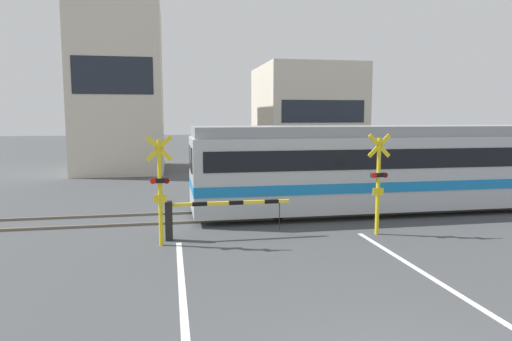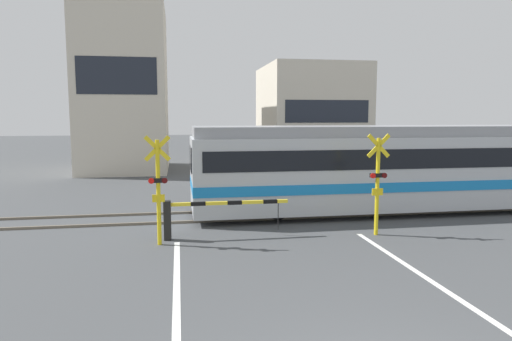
% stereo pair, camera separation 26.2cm
% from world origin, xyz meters
% --- Properties ---
extents(rail_track_near, '(50.00, 0.10, 0.08)m').
position_xyz_m(rail_track_near, '(0.00, 9.97, 0.04)').
color(rail_track_near, '#6B6051').
rests_on(rail_track_near, ground_plane).
extents(rail_track_far, '(50.00, 0.10, 0.08)m').
position_xyz_m(rail_track_far, '(0.00, 11.40, 0.04)').
color(rail_track_far, '#6B6051').
rests_on(rail_track_far, ground_plane).
extents(road_stripe_right, '(0.14, 11.76, 0.01)m').
position_xyz_m(road_stripe_right, '(2.58, 1.88, 0.00)').
color(road_stripe_right, white).
rests_on(road_stripe_right, ground_plane).
extents(commuter_train, '(14.61, 3.00, 3.03)m').
position_xyz_m(commuter_train, '(5.20, 10.69, 1.63)').
color(commuter_train, '#B7BCC1').
rests_on(commuter_train, ground_plane).
extents(crossing_barrier_near, '(3.46, 0.20, 1.09)m').
position_xyz_m(crossing_barrier_near, '(-1.98, 8.06, 0.75)').
color(crossing_barrier_near, black).
rests_on(crossing_barrier_near, ground_plane).
extents(crossing_barrier_far, '(3.46, 0.20, 1.09)m').
position_xyz_m(crossing_barrier_far, '(1.98, 13.77, 0.75)').
color(crossing_barrier_far, black).
rests_on(crossing_barrier_far, ground_plane).
extents(crossing_signal_left, '(0.68, 0.15, 2.88)m').
position_xyz_m(crossing_signal_left, '(-3.03, 7.61, 1.59)').
color(crossing_signal_left, yellow).
rests_on(crossing_signal_left, ground_plane).
extents(crossing_signal_right, '(0.68, 0.15, 2.88)m').
position_xyz_m(crossing_signal_right, '(3.03, 7.61, 1.59)').
color(crossing_signal_right, yellow).
rests_on(crossing_signal_right, ground_plane).
extents(pedestrian, '(0.38, 0.22, 1.57)m').
position_xyz_m(pedestrian, '(1.13, 15.87, 0.89)').
color(pedestrian, brown).
rests_on(pedestrian, ground_plane).
extents(building_left_of_street, '(5.07, 7.28, 10.11)m').
position_xyz_m(building_left_of_street, '(-5.71, 25.32, 5.06)').
color(building_left_of_street, beige).
rests_on(building_left_of_street, ground_plane).
extents(building_right_of_street, '(6.09, 7.28, 6.65)m').
position_xyz_m(building_right_of_street, '(6.22, 25.32, 3.32)').
color(building_right_of_street, beige).
rests_on(building_right_of_street, ground_plane).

